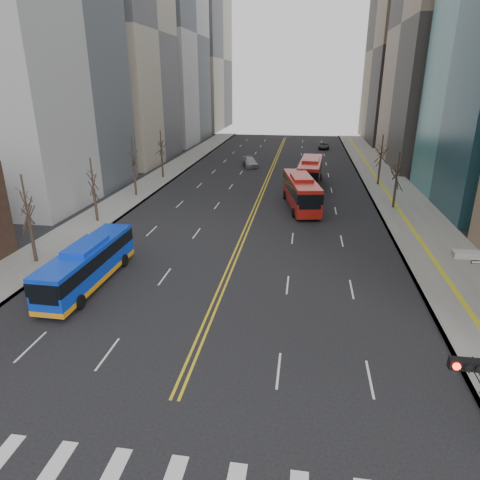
% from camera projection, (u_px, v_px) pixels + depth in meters
% --- Properties ---
extents(sidewalk_right, '(7.00, 130.00, 0.15)m').
position_uv_depth(sidewalk_right, '(398.00, 197.00, 54.62)').
color(sidewalk_right, gray).
rests_on(sidewalk_right, ground).
extents(sidewalk_left, '(5.00, 130.00, 0.15)m').
position_uv_depth(sidewalk_left, '(144.00, 188.00, 59.39)').
color(sidewalk_left, gray).
rests_on(sidewalk_left, ground).
extents(centerline, '(0.55, 100.00, 0.01)m').
position_uv_depth(centerline, '(268.00, 177.00, 66.36)').
color(centerline, gold).
rests_on(centerline, ground).
extents(office_towers, '(83.00, 134.00, 58.00)m').
position_uv_depth(office_towers, '(280.00, 17.00, 70.47)').
color(office_towers, gray).
rests_on(office_towers, ground).
extents(street_trees, '(35.20, 47.20, 7.60)m').
position_uv_depth(street_trees, '(187.00, 170.00, 46.73)').
color(street_trees, black).
rests_on(street_trees, ground).
extents(blue_bus, '(2.68, 10.98, 3.22)m').
position_uv_depth(blue_bus, '(88.00, 263.00, 30.94)').
color(blue_bus, '#0D37C9').
rests_on(blue_bus, ground).
extents(red_bus_near, '(4.84, 12.20, 3.75)m').
position_uv_depth(red_bus_near, '(301.00, 190.00, 49.96)').
color(red_bus_near, '#A21811').
rests_on(red_bus_near, ground).
extents(red_bus_far, '(3.67, 12.47, 3.87)m').
position_uv_depth(red_bus_far, '(310.00, 171.00, 60.28)').
color(red_bus_far, '#A21811').
rests_on(red_bus_far, ground).
extents(car_white, '(2.70, 4.42, 1.38)m').
position_uv_depth(car_white, '(79.00, 255.00, 35.10)').
color(car_white, silver).
rests_on(car_white, ground).
extents(car_dark_mid, '(2.99, 4.86, 1.55)m').
position_uv_depth(car_dark_mid, '(307.00, 199.00, 51.10)').
color(car_dark_mid, black).
rests_on(car_dark_mid, ground).
extents(car_silver, '(3.63, 5.58, 1.50)m').
position_uv_depth(car_silver, '(250.00, 162.00, 74.35)').
color(car_silver, '#97979C').
rests_on(car_silver, ground).
extents(car_dark_far, '(2.57, 4.94, 1.33)m').
position_uv_depth(car_dark_far, '(324.00, 146.00, 93.49)').
color(car_dark_far, black).
rests_on(car_dark_far, ground).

